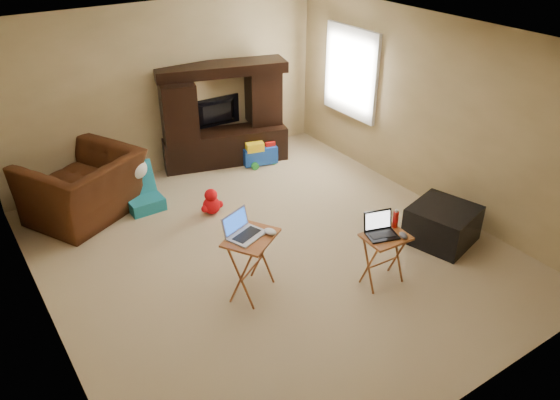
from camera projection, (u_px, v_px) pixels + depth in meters
floor at (271, 251)px, 6.57m from camera, size 5.50×5.50×0.00m
ceiling at (269, 41)px, 5.34m from camera, size 5.50×5.50×0.00m
wall_back at (167, 90)px, 7.94m from camera, size 5.00×0.00×5.00m
wall_front at (475, 290)px, 3.97m from camera, size 5.00×0.00×5.00m
wall_left at (29, 225)px, 4.74m from camera, size 0.00×5.50×5.50m
wall_right at (429, 112)px, 7.17m from camera, size 0.00×5.50×5.50m
window_pane at (352, 72)px, 8.20m from camera, size 0.00×1.20×1.20m
window_frame at (351, 72)px, 8.19m from camera, size 0.06×1.14×1.34m
entertainment_center at (223, 115)px, 8.33m from camera, size 2.00×0.99×1.59m
television at (218, 113)px, 8.49m from camera, size 0.81×0.15×0.46m
recliner at (84, 187)px, 7.07m from camera, size 1.70×1.63×0.86m
child_rocker at (143, 188)px, 7.30m from camera, size 0.46×0.53×0.61m
plush_toy at (211, 201)px, 7.25m from camera, size 0.33×0.27×0.36m
push_toy at (259, 152)px, 8.58m from camera, size 0.62×0.51×0.41m
ottoman at (442, 224)px, 6.66m from camera, size 0.88×0.88×0.46m
tray_table_left at (252, 265)px, 5.73m from camera, size 0.70×0.66×0.71m
tray_table_right at (383, 259)px, 5.90m from camera, size 0.49×0.40×0.61m
laptop_left at (246, 226)px, 5.50m from camera, size 0.46×0.42×0.24m
laptop_right at (383, 227)px, 5.69m from camera, size 0.38×0.35×0.24m
mouse_left at (270, 232)px, 5.58m from camera, size 0.14×0.17×0.06m
mouse_right at (403, 235)px, 5.72m from camera, size 0.12×0.14×0.05m
water_bottle at (395, 219)px, 5.86m from camera, size 0.06×0.06×0.19m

